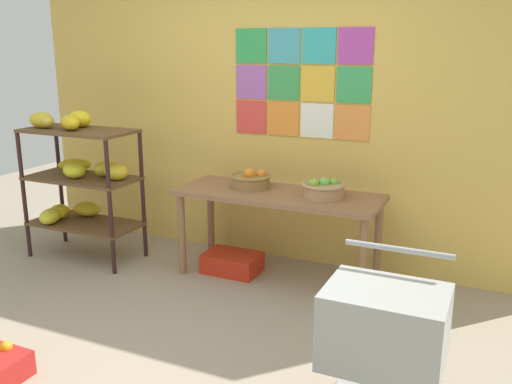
% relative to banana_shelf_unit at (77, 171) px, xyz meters
% --- Properties ---
extents(ground, '(9.65, 9.65, 0.00)m').
position_rel_banana_shelf_unit_xyz_m(ground, '(1.54, -1.12, -0.78)').
color(ground, gray).
extents(back_wall_with_art, '(4.73, 0.07, 2.75)m').
position_rel_banana_shelf_unit_xyz_m(back_wall_with_art, '(1.54, 0.74, 0.60)').
color(back_wall_with_art, '#DBB250').
rests_on(back_wall_with_art, ground).
extents(banana_shelf_unit, '(0.98, 0.59, 1.29)m').
position_rel_banana_shelf_unit_xyz_m(banana_shelf_unit, '(0.00, 0.00, 0.00)').
color(banana_shelf_unit, '#311A1B').
rests_on(banana_shelf_unit, ground).
extents(display_table, '(1.63, 0.61, 0.72)m').
position_rel_banana_shelf_unit_xyz_m(display_table, '(1.80, 0.26, -0.15)').
color(display_table, '#8A5E40').
rests_on(display_table, ground).
extents(fruit_basket_centre, '(0.34, 0.34, 0.15)m').
position_rel_banana_shelf_unit_xyz_m(fruit_basket_centre, '(2.16, 0.28, 0.01)').
color(fruit_basket_centre, tan).
rests_on(fruit_basket_centre, display_table).
extents(fruit_basket_left, '(0.33, 0.33, 0.16)m').
position_rel_banana_shelf_unit_xyz_m(fruit_basket_left, '(1.53, 0.32, 0.00)').
color(fruit_basket_left, olive).
rests_on(fruit_basket_left, display_table).
extents(produce_crate_under_table, '(0.46, 0.31, 0.16)m').
position_rel_banana_shelf_unit_xyz_m(produce_crate_under_table, '(1.41, 0.21, -0.70)').
color(produce_crate_under_table, red).
rests_on(produce_crate_under_table, ground).
extents(shopping_cart, '(0.57, 0.48, 0.86)m').
position_rel_banana_shelf_unit_xyz_m(shopping_cart, '(2.96, -1.21, -0.28)').
color(shopping_cart, black).
rests_on(shopping_cart, ground).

